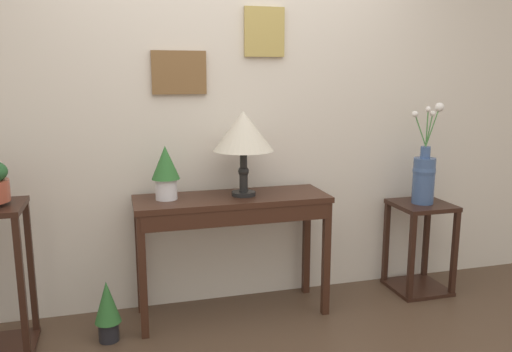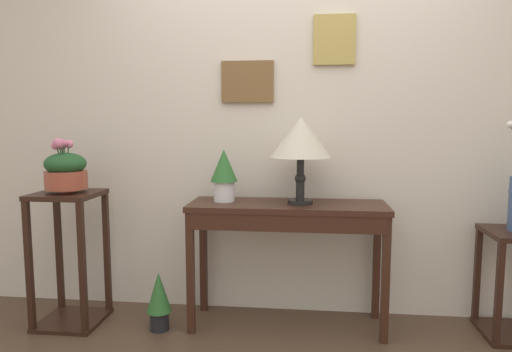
{
  "view_description": "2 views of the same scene",
  "coord_description": "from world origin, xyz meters",
  "views": [
    {
      "loc": [
        -0.74,
        -2.0,
        1.55
      ],
      "look_at": [
        0.13,
        1.1,
        0.91
      ],
      "focal_mm": 36.09,
      "sensor_mm": 36.0,
      "label": 1
    },
    {
      "loc": [
        0.08,
        -1.75,
        1.29
      ],
      "look_at": [
        -0.24,
        1.05,
        0.96
      ],
      "focal_mm": 32.35,
      "sensor_mm": 36.0,
      "label": 2
    }
  ],
  "objects": [
    {
      "name": "potted_plant_floor",
      "position": [
        -0.83,
        0.92,
        0.21
      ],
      "size": [
        0.15,
        0.15,
        0.37
      ],
      "color": "black",
      "rests_on": "ground"
    },
    {
      "name": "pedestal_stand_left",
      "position": [
        -1.42,
        0.96,
        0.43
      ],
      "size": [
        0.39,
        0.39,
        0.86
      ],
      "color": "black",
      "rests_on": "ground"
    },
    {
      "name": "back_wall_with_art",
      "position": [
        -0.0,
        1.37,
        1.4
      ],
      "size": [
        9.0,
        0.13,
        2.8
      ],
      "color": "beige",
      "rests_on": "ground"
    },
    {
      "name": "planter_bowl_wide_left",
      "position": [
        -1.42,
        0.96,
        0.99
      ],
      "size": [
        0.26,
        0.26,
        0.34
      ],
      "color": "#9E4733",
      "rests_on": "pedestal_stand_left"
    },
    {
      "name": "table_lamp",
      "position": [
        0.04,
        1.08,
        1.19
      ],
      "size": [
        0.38,
        0.38,
        0.53
      ],
      "color": "black",
      "rests_on": "console_table"
    },
    {
      "name": "potted_plant_on_console",
      "position": [
        -0.45,
        1.1,
        0.98
      ],
      "size": [
        0.17,
        0.17,
        0.33
      ],
      "color": "silver",
      "rests_on": "console_table"
    },
    {
      "name": "console_table",
      "position": [
        -0.04,
        1.05,
        0.68
      ],
      "size": [
        1.22,
        0.42,
        0.79
      ],
      "color": "#381E14",
      "rests_on": "ground"
    }
  ]
}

